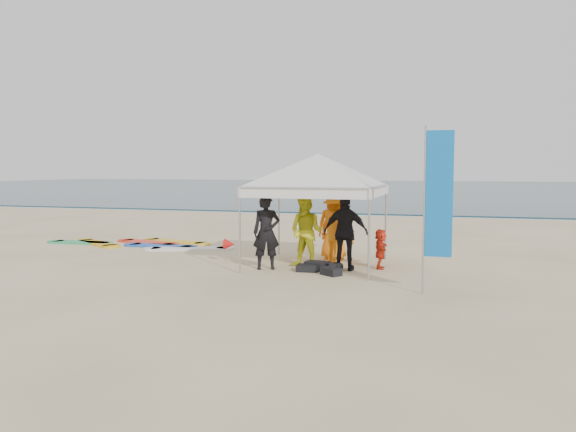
# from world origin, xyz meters

# --- Properties ---
(ground) EXTENTS (120.00, 120.00, 0.00)m
(ground) POSITION_xyz_m (0.00, 0.00, 0.00)
(ground) COLOR beige
(ground) RESTS_ON ground
(ocean) EXTENTS (160.00, 84.00, 0.08)m
(ocean) POSITION_xyz_m (0.00, 60.00, 0.04)
(ocean) COLOR #0C2633
(ocean) RESTS_ON ground
(shoreline_foam) EXTENTS (160.00, 1.20, 0.01)m
(shoreline_foam) POSITION_xyz_m (0.00, 18.20, 0.00)
(shoreline_foam) COLOR silver
(shoreline_foam) RESTS_ON ground
(person_black_a) EXTENTS (0.79, 0.67, 1.84)m
(person_black_a) POSITION_xyz_m (0.44, 1.05, 0.92)
(person_black_a) COLOR black
(person_black_a) RESTS_ON ground
(person_yellow) EXTENTS (1.00, 0.85, 1.81)m
(person_yellow) POSITION_xyz_m (1.31, 1.59, 0.90)
(person_yellow) COLOR yellow
(person_yellow) RESTS_ON ground
(person_orange_a) EXTENTS (1.37, 1.29, 1.86)m
(person_orange_a) POSITION_xyz_m (1.95, 2.20, 0.93)
(person_orange_a) COLOR orange
(person_orange_a) RESTS_ON ground
(person_black_b) EXTENTS (1.12, 0.50, 1.88)m
(person_black_b) POSITION_xyz_m (2.35, 1.43, 0.94)
(person_black_b) COLOR black
(person_black_b) RESTS_ON ground
(person_orange_b) EXTENTS (0.94, 0.63, 1.89)m
(person_orange_b) POSITION_xyz_m (1.73, 2.98, 0.95)
(person_orange_b) COLOR orange
(person_orange_b) RESTS_ON ground
(person_seated) EXTENTS (0.37, 0.94, 0.99)m
(person_seated) POSITION_xyz_m (3.13, 1.93, 0.50)
(person_seated) COLOR red
(person_seated) RESTS_ON ground
(canopy_tent) EXTENTS (4.33, 4.33, 3.27)m
(canopy_tent) POSITION_xyz_m (1.54, 1.87, 2.85)
(canopy_tent) COLOR #A5A5A8
(canopy_tent) RESTS_ON ground
(feather_flag) EXTENTS (0.56, 0.04, 3.32)m
(feather_flag) POSITION_xyz_m (4.55, -0.67, 1.95)
(feather_flag) COLOR #A5A5A8
(feather_flag) RESTS_ON ground
(marker_pennant) EXTENTS (0.28, 0.28, 0.64)m
(marker_pennant) POSITION_xyz_m (-0.80, 1.66, 0.49)
(marker_pennant) COLOR #A5A5A8
(marker_pennant) RESTS_ON ground
(gear_pile) EXTENTS (1.20, 1.03, 0.22)m
(gear_pile) POSITION_xyz_m (1.79, 1.09, 0.10)
(gear_pile) COLOR black
(gear_pile) RESTS_ON ground
(surfboard_spread) EXTENTS (6.20, 2.54, 0.07)m
(surfboard_spread) POSITION_xyz_m (-4.82, 4.03, 0.04)
(surfboard_spread) COLOR gold
(surfboard_spread) RESTS_ON ground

